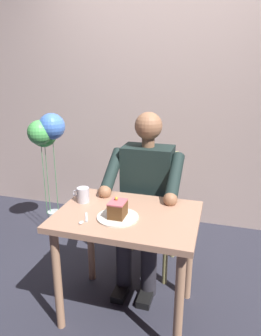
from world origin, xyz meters
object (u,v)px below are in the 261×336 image
Objects in this scene: dining_table at (127,230)px; dessert_spoon at (84,220)px; cake_slice at (118,209)px; coffee_cup at (83,195)px; chair at (150,204)px; seated_person at (145,196)px; balloon_display at (46,140)px.

dessert_spoon reaches higher than dining_table.
cake_slice is 1.02× the size of coffee_cup.
dining_table is 0.91× the size of chair.
chair is at bearing -90.00° from dining_table.
chair is 0.66m from coffee_cup.
chair reaches higher than coffee_cup.
seated_person is 1.07× the size of balloon_display.
seated_person reaches higher than dessert_spoon.
dining_table is 0.43m from seated_person.
dessert_spoon is (0.21, 0.58, 0.06)m from seated_person.
coffee_cup is at bearing 58.19° from chair.
seated_person is 0.51m from cake_slice.
seated_person is (0.00, 0.17, 0.14)m from chair.
seated_person is 10.77× the size of cake_slice.
cake_slice reaches higher than dessert_spoon.
balloon_display is at bearing -46.02° from coffee_cup.
dining_table is at bearing -116.50° from cake_slice.
coffee_cup is at bearing 46.90° from seated_person.
cake_slice is at bearing -153.78° from dessert_spoon.
coffee_cup is at bearing -64.67° from dessert_spoon.
coffee_cup reaches higher than dessert_spoon.
dining_table is 0.19m from cake_slice.
coffee_cup is at bearing -27.84° from cake_slice.
chair reaches higher than cake_slice.
seated_person is at bearing -94.14° from cake_slice.
dining_table is at bearing -143.10° from dessert_spoon.
dining_table is 0.72× the size of balloon_display.
dining_table is 0.37m from coffee_cup.
chair is at bearing -105.52° from dessert_spoon.
balloon_display reaches higher than cake_slice.
cake_slice is at bearing 86.94° from chair.
dining_table is 7.36× the size of coffee_cup.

